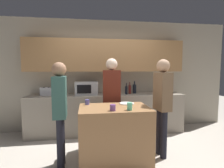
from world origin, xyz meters
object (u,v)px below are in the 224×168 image
person_right (112,94)px  cup_2 (87,102)px  bottle_2 (134,89)px  plate_on_island (127,103)px  cup_1 (113,108)px  cup_0 (130,106)px  microwave (86,88)px  person_center (60,106)px  potted_plant (166,85)px  toaster (47,91)px  person_left (162,99)px  bottle_0 (126,90)px  bottle_1 (130,89)px

person_right → cup_2: bearing=42.6°
bottle_2 → plate_on_island: (-0.47, -1.19, -0.12)m
cup_1 → cup_2: bearing=126.6°
cup_0 → person_right: person_right is taller
cup_0 → cup_1: cup_0 is taller
microwave → person_right: bearing=-56.6°
person_center → potted_plant: bearing=118.1°
cup_2 → person_right: (0.48, 0.38, 0.08)m
toaster → person_left: size_ratio=0.16×
cup_0 → cup_2: size_ratio=1.32×
microwave → person_center: 1.47m
microwave → bottle_0: size_ratio=1.94×
microwave → toaster: 0.90m
bottle_1 → cup_1: bottle_1 is taller
toaster → person_right: 1.57m
plate_on_island → cup_2: cup_2 is taller
bottle_2 → person_center: size_ratio=0.19×
cup_1 → cup_2: (-0.37, 0.50, -0.00)m
person_right → potted_plant: bearing=-149.0°
toaster → potted_plant: bearing=-0.0°
toaster → plate_on_island: 1.97m
bottle_2 → plate_on_island: size_ratio=1.16×
cup_1 → potted_plant: bearing=45.4°
bottle_0 → person_center: size_ratio=0.17×
bottle_1 → person_right: size_ratio=0.16×
plate_on_island → toaster: bearing=144.2°
bottle_1 → bottle_0: bearing=-139.3°
cup_0 → person_left: size_ratio=0.07×
cup_0 → cup_1: (-0.25, -0.00, -0.01)m
bottle_1 → cup_1: size_ratio=3.08×
toaster → cup_2: (0.91, -1.12, -0.06)m
bottle_0 → cup_2: 1.36m
person_left → cup_0: bearing=110.6°
cup_2 → person_left: size_ratio=0.05×
bottle_1 → person_right: 0.90m
cup_1 → person_right: size_ratio=0.05×
cup_1 → bottle_0: bearing=69.9°
microwave → potted_plant: 1.97m
cup_0 → person_left: (0.64, 0.29, 0.04)m
bottle_0 → bottle_1: bottle_1 is taller
bottle_2 → person_right: person_right is taller
toaster → cup_1: size_ratio=2.84×
bottle_2 → plate_on_island: 1.28m
cup_1 → person_center: 0.80m
bottle_1 → person_right: (-0.54, -0.72, 0.01)m
bottle_2 → person_center: bearing=-137.1°
toaster → bottle_2: (2.06, 0.04, 0.02)m
toaster → cup_2: bearing=-50.9°
potted_plant → person_center: size_ratio=0.24×
bottle_0 → person_center: 1.86m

